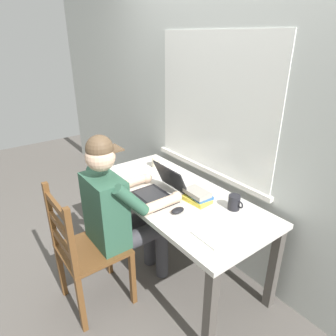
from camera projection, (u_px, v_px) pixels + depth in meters
ground_plane at (174, 266)px, 2.55m from camera, size 8.00×8.00×0.00m
back_wall at (221, 108)px, 2.26m from camera, size 6.00×0.08×2.60m
desk at (175, 204)px, 2.30m from camera, size 1.53×0.71×0.70m
seated_person at (120, 209)px, 2.09m from camera, size 0.50×0.60×1.25m
wooden_chair at (85, 251)px, 2.03m from camera, size 0.42×0.42×0.95m
laptop at (160, 190)px, 2.22m from camera, size 0.33×0.32×0.22m
computer_mouse at (178, 210)px, 2.02m from camera, size 0.06×0.10×0.03m
coffee_mug_white at (156, 162)px, 2.71m from camera, size 0.11×0.08×0.09m
coffee_mug_dark at (234, 202)px, 2.05m from camera, size 0.12×0.08×0.10m
book_stack_main at (198, 196)px, 2.15m from camera, size 0.21×0.16×0.09m
paper_pile_near_laptop at (211, 237)px, 1.77m from camera, size 0.20×0.15×0.01m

